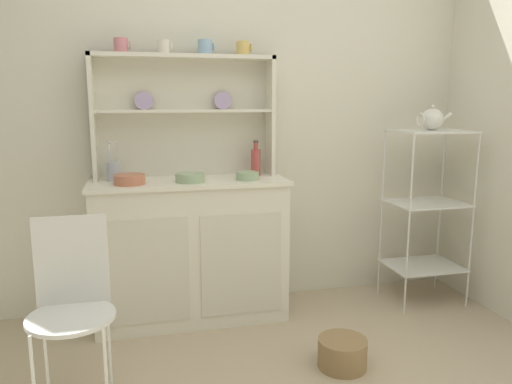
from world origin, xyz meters
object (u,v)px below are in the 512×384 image
object	(u,v)px
wire_chair	(72,297)
floor_basket	(342,353)
hutch_cabinet	(191,248)
jam_bottle	(256,161)
bowl_mixing_large	(130,179)
porcelain_teapot	(432,119)
bakers_rack	(427,199)
cup_rose_0	(121,45)
hutch_shelf_unit	(184,107)
utensil_jar	(113,171)

from	to	relation	value
wire_chair	floor_basket	bearing A→B (deg)	-8.24
hutch_cabinet	floor_basket	bearing A→B (deg)	-48.92
wire_chair	jam_bottle	bearing A→B (deg)	31.27
bowl_mixing_large	jam_bottle	distance (m)	0.79
porcelain_teapot	hutch_cabinet	bearing A→B (deg)	176.27
bakers_rack	floor_basket	distance (m)	1.26
bakers_rack	bowl_mixing_large	world-z (taller)	bakers_rack
cup_rose_0	bowl_mixing_large	size ratio (longest dim) A/B	0.53
bakers_rack	jam_bottle	bearing A→B (deg)	170.44
hutch_shelf_unit	jam_bottle	world-z (taller)	hutch_shelf_unit
wire_chair	utensil_jar	world-z (taller)	utensil_jar
hutch_shelf_unit	wire_chair	distance (m)	1.38
utensil_jar	cup_rose_0	bearing A→B (deg)	30.27
bowl_mixing_large	jam_bottle	size ratio (longest dim) A/B	0.80
wire_chair	utensil_jar	bearing A→B (deg)	69.85
bowl_mixing_large	utensil_jar	size ratio (longest dim) A/B	0.74
bakers_rack	jam_bottle	distance (m)	1.15
hutch_cabinet	bowl_mixing_large	bearing A→B (deg)	-167.84
hutch_shelf_unit	floor_basket	distance (m)	1.68
hutch_cabinet	bowl_mixing_large	world-z (taller)	bowl_mixing_large
hutch_cabinet	porcelain_teapot	world-z (taller)	porcelain_teapot
hutch_shelf_unit	utensil_jar	world-z (taller)	hutch_shelf_unit
jam_bottle	utensil_jar	bearing A→B (deg)	-179.43
wire_chair	cup_rose_0	world-z (taller)	cup_rose_0
hutch_cabinet	cup_rose_0	size ratio (longest dim) A/B	12.55
hutch_shelf_unit	hutch_cabinet	bearing A→B (deg)	-90.00
bakers_rack	cup_rose_0	xyz separation A→B (m)	(-1.89, 0.22, 0.94)
bowl_mixing_large	hutch_cabinet	bearing A→B (deg)	12.16
wire_chair	porcelain_teapot	size ratio (longest dim) A/B	3.71
bakers_rack	jam_bottle	size ratio (longest dim) A/B	5.23
wire_chair	porcelain_teapot	xyz separation A→B (m)	(2.13, 0.71, 0.70)
hutch_cabinet	wire_chair	bearing A→B (deg)	-126.22
hutch_cabinet	floor_basket	size ratio (longest dim) A/B	4.69
cup_rose_0	hutch_shelf_unit	bearing A→B (deg)	6.91
bowl_mixing_large	porcelain_teapot	size ratio (longest dim) A/B	0.76
hutch_shelf_unit	bowl_mixing_large	world-z (taller)	hutch_shelf_unit
hutch_shelf_unit	cup_rose_0	size ratio (longest dim) A/B	11.74
hutch_cabinet	porcelain_teapot	bearing A→B (deg)	-3.73
hutch_cabinet	cup_rose_0	world-z (taller)	cup_rose_0
wire_chair	jam_bottle	xyz separation A→B (m)	(1.02, 0.89, 0.44)
porcelain_teapot	bakers_rack	bearing A→B (deg)	0.00
floor_basket	hutch_cabinet	bearing A→B (deg)	131.08
floor_basket	jam_bottle	size ratio (longest dim) A/B	1.13
hutch_cabinet	jam_bottle	distance (m)	0.67
floor_basket	porcelain_teapot	distance (m)	1.58
hutch_shelf_unit	wire_chair	size ratio (longest dim) A/B	1.28
jam_bottle	hutch_cabinet	bearing A→B (deg)	-168.67
utensil_jar	porcelain_teapot	bearing A→B (deg)	-5.17
cup_rose_0	bowl_mixing_large	bearing A→B (deg)	-85.81
porcelain_teapot	bowl_mixing_large	bearing A→B (deg)	179.17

